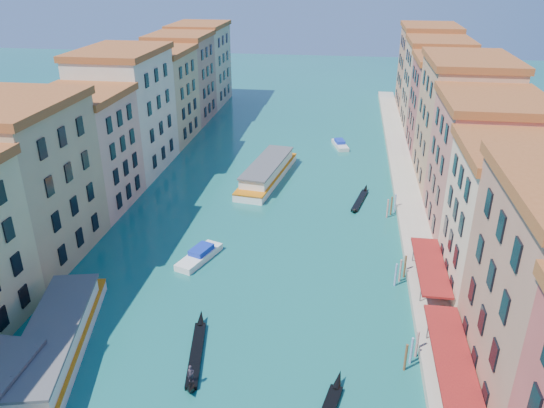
{
  "coord_description": "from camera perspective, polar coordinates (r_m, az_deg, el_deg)",
  "views": [
    {
      "loc": [
        11.96,
        -14.1,
        34.23
      ],
      "look_at": [
        3.06,
        46.74,
        5.82
      ],
      "focal_mm": 35.0,
      "sensor_mm": 36.0,
      "label": 1
    }
  ],
  "objects": [
    {
      "name": "gondola_fore",
      "position": [
        52.6,
        -8.18,
        -15.55
      ],
      "size": [
        2.9,
        11.79,
        2.36
      ],
      "rotation": [
        0.0,
        0.0,
        0.17
      ],
      "color": "black",
      "rests_on": "ground"
    },
    {
      "name": "motorboat_far",
      "position": [
        107.95,
        7.33,
        6.4
      ],
      "size": [
        3.75,
        6.82,
        1.35
      ],
      "rotation": [
        0.0,
        0.0,
        0.28
      ],
      "color": "silver",
      "rests_on": "ground"
    },
    {
      "name": "quay",
      "position": [
        86.58,
        14.3,
        1.06
      ],
      "size": [
        4.0,
        140.0,
        1.0
      ],
      "primitive_type": "cube",
      "color": "#ACA28B",
      "rests_on": "ground"
    },
    {
      "name": "vaporetto_far",
      "position": [
        90.48,
        -0.5,
        3.54
      ],
      "size": [
        7.89,
        21.75,
        3.16
      ],
      "rotation": [
        0.0,
        0.0,
        -0.15
      ],
      "color": "white",
      "rests_on": "ground"
    },
    {
      "name": "restaurant_awnings",
      "position": [
        49.57,
        18.96,
        -15.9
      ],
      "size": [
        3.2,
        44.55,
        3.12
      ],
      "color": "maroon",
      "rests_on": "ground"
    },
    {
      "name": "vaporetto_near",
      "position": [
        55.35,
        -22.33,
        -13.68
      ],
      "size": [
        9.94,
        22.68,
        3.29
      ],
      "rotation": [
        0.0,
        0.0,
        0.23
      ],
      "color": "silver",
      "rests_on": "ground"
    },
    {
      "name": "motorboat_mid",
      "position": [
        67.24,
        -7.79,
        -5.48
      ],
      "size": [
        4.62,
        7.67,
        1.52
      ],
      "rotation": [
        0.0,
        0.0,
        -0.34
      ],
      "color": "white",
      "rests_on": "ground"
    },
    {
      "name": "gondola_far",
      "position": [
        83.55,
        9.45,
        0.49
      ],
      "size": [
        3.09,
        10.59,
        1.51
      ],
      "rotation": [
        0.0,
        0.0,
        -0.22
      ],
      "color": "black",
      "rests_on": "ground"
    },
    {
      "name": "right_bank_palazzos",
      "position": [
        84.75,
        20.36,
        6.44
      ],
      "size": [
        12.8,
        128.4,
        21.0
      ],
      "color": "#AF443E",
      "rests_on": "ground"
    },
    {
      "name": "mooring_poles_right",
      "position": [
        54.55,
        14.48,
        -13.27
      ],
      "size": [
        1.44,
        54.24,
        3.2
      ],
      "color": "brown",
      "rests_on": "ground"
    },
    {
      "name": "left_bank_palazzos",
      "position": [
        90.82,
        -16.91,
        8.06
      ],
      "size": [
        12.8,
        128.4,
        21.0
      ],
      "color": "beige",
      "rests_on": "ground"
    }
  ]
}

